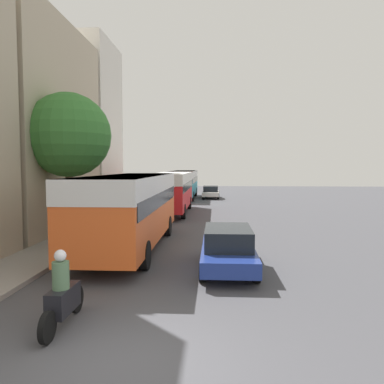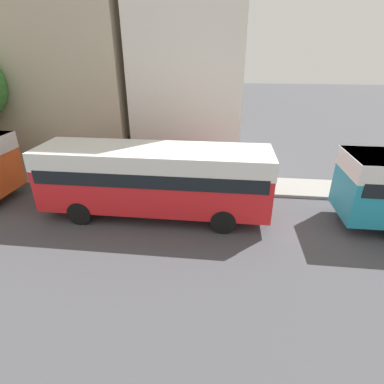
% 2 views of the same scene
% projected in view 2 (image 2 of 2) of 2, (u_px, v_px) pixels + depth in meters
% --- Properties ---
extents(building_midblock, '(5.71, 9.86, 11.18)m').
position_uv_depth(building_midblock, '(54.00, 68.00, 18.32)').
color(building_midblock, '#BCAD93').
rests_on(building_midblock, ground_plane).
extents(building_far_terrace, '(5.08, 6.02, 12.80)m').
position_uv_depth(building_far_terrace, '(189.00, 54.00, 16.81)').
color(building_far_terrace, silver).
rests_on(building_far_terrace, ground_plane).
extents(bus_following, '(2.55, 9.57, 3.02)m').
position_uv_depth(bus_following, '(154.00, 173.00, 12.44)').
color(bus_following, red).
rests_on(bus_following, ground_plane).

